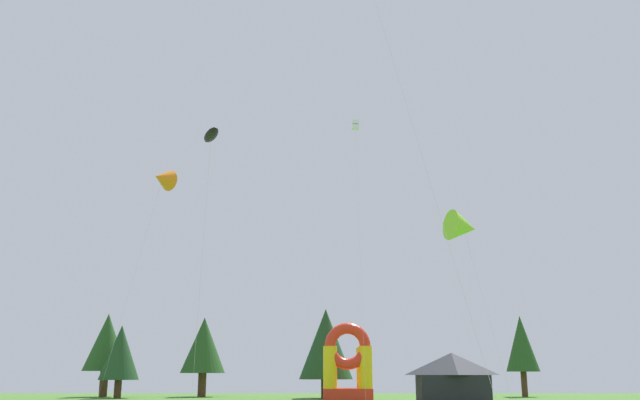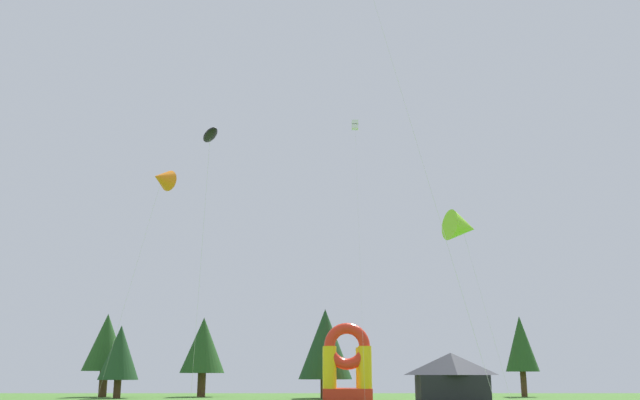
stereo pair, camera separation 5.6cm
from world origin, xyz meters
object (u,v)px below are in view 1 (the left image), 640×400
(kite_lime_delta, at_px, (464,227))
(festival_tent, at_px, (453,379))
(inflatable_orange_dome, at_px, (348,372))
(kite_black_parafoil, at_px, (212,135))
(kite_white_box, at_px, (356,126))
(kite_orange_delta, at_px, (164,179))

(kite_lime_delta, bearing_deg, festival_tent, 83.88)
(kite_lime_delta, xyz_separation_m, inflatable_orange_dome, (-6.53, 21.75, -8.79))
(inflatable_orange_dome, height_order, festival_tent, inflatable_orange_dome)
(kite_lime_delta, distance_m, inflatable_orange_dome, 24.35)
(kite_black_parafoil, distance_m, inflatable_orange_dome, 28.86)
(kite_lime_delta, height_order, kite_white_box, kite_white_box)
(kite_orange_delta, bearing_deg, inflatable_orange_dome, 36.67)
(kite_black_parafoil, height_order, kite_lime_delta, kite_black_parafoil)
(kite_black_parafoil, height_order, kite_white_box, kite_white_box)
(kite_lime_delta, xyz_separation_m, kite_orange_delta, (-21.67, 10.48, 6.23))
(kite_white_box, height_order, festival_tent, kite_white_box)
(festival_tent, bearing_deg, kite_white_box, 124.15)
(kite_black_parafoil, distance_m, kite_orange_delta, 13.26)
(kite_white_box, xyz_separation_m, inflatable_orange_dome, (-1.17, -1.95, -24.47))
(kite_orange_delta, height_order, kite_white_box, kite_white_box)
(kite_white_box, distance_m, inflatable_orange_dome, 24.57)
(kite_black_parafoil, distance_m, kite_lime_delta, 16.92)
(kite_black_parafoil, relative_size, inflatable_orange_dome, 2.54)
(inflatable_orange_dome, bearing_deg, kite_lime_delta, -73.28)
(kite_white_box, bearing_deg, kite_lime_delta, -77.24)
(kite_orange_delta, relative_size, festival_tent, 3.42)
(kite_orange_delta, relative_size, inflatable_orange_dome, 2.69)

